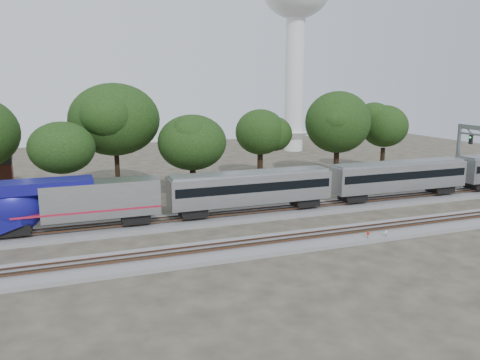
# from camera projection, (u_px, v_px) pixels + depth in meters

# --- Properties ---
(ground) EXTENTS (160.00, 160.00, 0.00)m
(ground) POSITION_uv_depth(u_px,v_px,m) (268.00, 232.00, 46.76)
(ground) COLOR #383328
(ground) RESTS_ON ground
(track_far) EXTENTS (160.00, 5.00, 0.73)m
(track_far) POSITION_uv_depth(u_px,v_px,m) (246.00, 215.00, 52.24)
(track_far) COLOR slate
(track_far) RESTS_ON ground
(track_near) EXTENTS (160.00, 5.00, 0.73)m
(track_near) POSITION_uv_depth(u_px,v_px,m) (285.00, 243.00, 43.04)
(track_near) COLOR slate
(track_near) RESTS_ON ground
(train) EXTENTS (96.01, 3.32, 4.89)m
(train) POSITION_uv_depth(u_px,v_px,m) (400.00, 175.00, 58.61)
(train) COLOR silver
(train) RESTS_ON ground
(switch_stand_red) EXTENTS (0.31, 0.10, 0.99)m
(switch_stand_red) POSITION_uv_depth(u_px,v_px,m) (368.00, 236.00, 43.73)
(switch_stand_red) COLOR #512D19
(switch_stand_red) RESTS_ON ground
(switch_stand_white) EXTENTS (0.31, 0.07, 0.98)m
(switch_stand_white) POSITION_uv_depth(u_px,v_px,m) (386.00, 234.00, 44.15)
(switch_stand_white) COLOR #512D19
(switch_stand_white) RESTS_ON ground
(switch_lever) EXTENTS (0.56, 0.42, 0.30)m
(switch_lever) POSITION_uv_depth(u_px,v_px,m) (358.00, 240.00, 44.09)
(switch_lever) COLOR #512D19
(switch_lever) RESTS_ON ground
(water_tower) EXTENTS (14.75, 14.75, 40.83)m
(water_tower) POSITION_uv_depth(u_px,v_px,m) (296.00, 10.00, 99.92)
(water_tower) COLOR silver
(water_tower) RESTS_ON ground
(signal_gantry) EXTENTS (0.64, 7.55, 9.18)m
(signal_gantry) POSITION_uv_depth(u_px,v_px,m) (479.00, 145.00, 62.22)
(signal_gantry) COLOR gray
(signal_gantry) RESTS_ON ground
(tree_2) EXTENTS (7.65, 7.65, 10.78)m
(tree_2) POSITION_uv_depth(u_px,v_px,m) (62.00, 148.00, 52.74)
(tree_2) COLOR black
(tree_2) RESTS_ON ground
(tree_3) EXTENTS (10.27, 10.27, 14.47)m
(tree_3) POSITION_uv_depth(u_px,v_px,m) (115.00, 120.00, 60.39)
(tree_3) COLOR black
(tree_3) RESTS_ON ground
(tree_4) EXTENTS (7.54, 7.54, 10.63)m
(tree_4) POSITION_uv_depth(u_px,v_px,m) (192.00, 143.00, 58.51)
(tree_4) COLOR black
(tree_4) RESTS_ON ground
(tree_5) EXTENTS (7.55, 7.55, 10.64)m
(tree_5) POSITION_uv_depth(u_px,v_px,m) (260.00, 132.00, 71.63)
(tree_5) COLOR black
(tree_5) RESTS_ON ground
(tree_6) EXTENTS (9.04, 9.04, 12.74)m
(tree_6) POSITION_uv_depth(u_px,v_px,m) (338.00, 122.00, 71.79)
(tree_6) COLOR black
(tree_6) RESTS_ON ground
(tree_7) EXTENTS (7.98, 7.98, 11.25)m
(tree_7) POSITION_uv_depth(u_px,v_px,m) (384.00, 126.00, 77.09)
(tree_7) COLOR black
(tree_7) RESTS_ON ground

